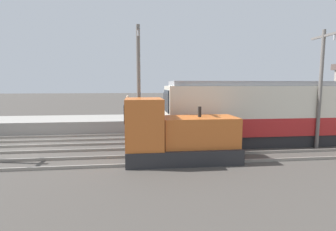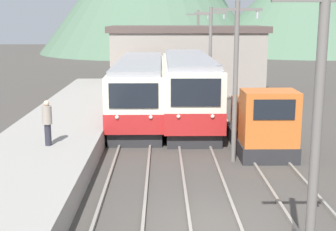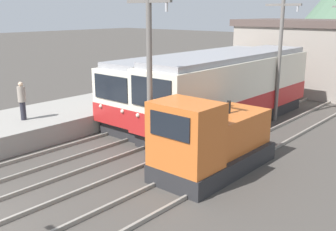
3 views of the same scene
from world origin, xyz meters
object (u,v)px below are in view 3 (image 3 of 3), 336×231
commuter_train_center (232,92)px  catenary_mast_far (280,56)px  commuter_train_left (197,86)px  person_on_platform (22,99)px  catenary_mast_mid (150,79)px  shunting_locomotive (211,142)px

commuter_train_center → catenary_mast_far: size_ratio=1.90×
commuter_train_left → person_on_platform: 9.87m
commuter_train_left → catenary_mast_mid: (4.31, -8.50, 1.97)m
commuter_train_left → commuter_train_center: commuter_train_center is taller
catenary_mast_far → commuter_train_center: bearing=-123.4°
shunting_locomotive → person_on_platform: (-9.08, -2.53, 0.75)m
shunting_locomotive → catenary_mast_far: size_ratio=0.81×
commuter_train_left → person_on_platform: size_ratio=7.31×
commuter_train_center → catenary_mast_mid: catenary_mast_mid is taller
commuter_train_center → catenary_mast_far: (1.51, 2.28, 1.86)m
catenary_mast_mid → catenary_mast_far: bearing=90.0°
shunting_locomotive → commuter_train_left: bearing=130.5°
commuter_train_left → catenary_mast_mid: bearing=-63.1°
commuter_train_center → person_on_platform: 10.61m
catenary_mast_mid → person_on_platform: bearing=-173.9°
commuter_train_center → person_on_platform: size_ratio=6.91×
shunting_locomotive → catenary_mast_far: (-1.49, 8.45, 2.43)m
catenary_mast_mid → person_on_platform: size_ratio=3.63×
catenary_mast_mid → catenary_mast_far: 10.17m
commuter_train_center → catenary_mast_mid: size_ratio=1.90×
shunting_locomotive → person_on_platform: size_ratio=2.93×
shunting_locomotive → person_on_platform: bearing=-164.4°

